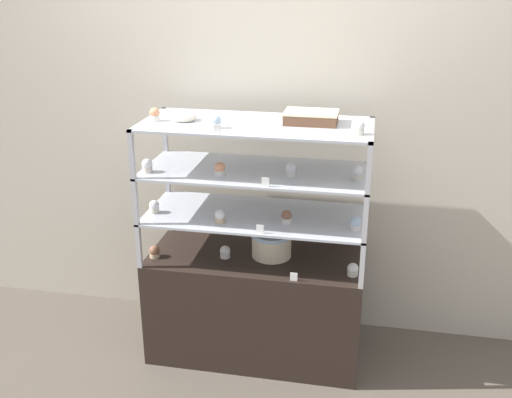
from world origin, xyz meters
name	(u,v)px	position (x,y,z in m)	size (l,w,h in m)	color
ground_plane	(256,349)	(0.00, 0.00, 0.00)	(20.00, 20.00, 0.00)	brown
back_wall	(270,109)	(0.00, 0.40, 1.30)	(8.00, 0.05, 2.60)	beige
display_base	(256,304)	(0.00, 0.00, 0.29)	(1.14, 0.50, 0.59)	black
display_riser_lower	(256,217)	(0.00, 0.00, 0.82)	(1.14, 0.50, 0.24)	#B7B7BC
display_riser_middle	(256,173)	(0.00, 0.00, 1.06)	(1.14, 0.50, 0.24)	#B7B7BC
display_riser_upper	(256,126)	(0.00, 0.00, 1.30)	(1.14, 0.50, 0.24)	#B7B7BC
layer_cake_centerpiece	(272,244)	(0.08, 0.02, 0.66)	(0.22, 0.22, 0.14)	beige
sheet_cake_frosted	(311,117)	(0.26, 0.05, 1.34)	(0.26, 0.18, 0.06)	brown
cupcake_0	(155,252)	(-0.53, -0.12, 0.62)	(0.06, 0.06, 0.07)	#CCB28C
cupcake_1	(225,252)	(-0.16, -0.05, 0.62)	(0.06, 0.06, 0.07)	white
cupcake_2	(353,270)	(0.51, -0.12, 0.62)	(0.06, 0.06, 0.07)	beige
price_tag_0	(294,277)	(0.23, -0.23, 0.61)	(0.04, 0.00, 0.04)	white
cupcake_3	(154,207)	(-0.52, -0.08, 0.86)	(0.05, 0.05, 0.07)	beige
cupcake_4	(220,216)	(-0.16, -0.14, 0.86)	(0.05, 0.05, 0.07)	#CCB28C
cupcake_5	(287,217)	(0.17, -0.08, 0.86)	(0.05, 0.05, 0.07)	white
cupcake_6	(356,224)	(0.51, -0.10, 0.86)	(0.05, 0.05, 0.07)	white
price_tag_1	(260,229)	(0.06, -0.23, 0.85)	(0.04, 0.00, 0.04)	white
cupcake_7	(147,166)	(-0.53, -0.14, 1.11)	(0.05, 0.05, 0.07)	beige
cupcake_8	(220,169)	(-0.16, -0.12, 1.11)	(0.05, 0.05, 0.07)	white
cupcake_9	(291,170)	(0.19, -0.06, 1.11)	(0.05, 0.05, 0.07)	white
cupcake_10	(357,173)	(0.50, -0.05, 1.11)	(0.05, 0.05, 0.07)	beige
price_tag_2	(265,182)	(0.09, -0.23, 1.09)	(0.04, 0.00, 0.04)	white
cupcake_11	(155,114)	(-0.50, -0.05, 1.35)	(0.05, 0.05, 0.07)	white
cupcake_12	(216,122)	(-0.17, -0.13, 1.35)	(0.05, 0.05, 0.07)	white
cupcake_13	(359,128)	(0.50, -0.12, 1.35)	(0.05, 0.05, 0.07)	beige
price_tag_3	(217,129)	(-0.14, -0.23, 1.34)	(0.04, 0.00, 0.04)	white
donut_glazed	(184,117)	(-0.36, -0.01, 1.33)	(0.12, 0.12, 0.04)	#EFE5CC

